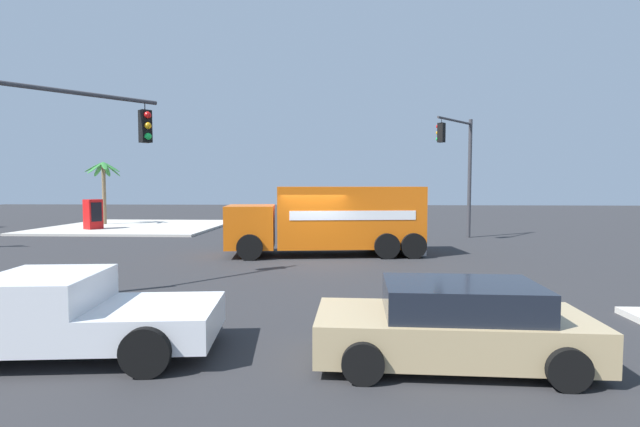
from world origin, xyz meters
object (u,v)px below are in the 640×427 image
(pickup_white, at_px, (57,312))
(palm_tree_far, at_px, (104,181))
(traffic_light_primary, at_px, (34,151))
(delivery_truck, at_px, (332,219))
(sedan_tan, at_px, (453,325))
(traffic_light_secondary, at_px, (461,161))
(vending_machine_red, at_px, (93,214))

(pickup_white, relative_size, palm_tree_far, 1.23)
(traffic_light_primary, bearing_deg, pickup_white, -142.73)
(delivery_truck, relative_size, pickup_white, 1.51)
(traffic_light_primary, bearing_deg, sedan_tan, -112.62)
(sedan_tan, bearing_deg, delivery_truck, 11.00)
(traffic_light_primary, relative_size, sedan_tan, 1.28)
(delivery_truck, bearing_deg, traffic_light_secondary, -48.30)
(delivery_truck, xyz_separation_m, traffic_light_primary, (-7.63, 7.34, 2.26))
(delivery_truck, xyz_separation_m, sedan_tan, (-11.63, -2.26, -0.84))
(traffic_light_secondary, bearing_deg, palm_tree_far, 73.38)
(sedan_tan, distance_m, palm_tree_far, 30.81)
(traffic_light_secondary, bearing_deg, vending_machine_red, 81.67)
(delivery_truck, bearing_deg, traffic_light_primary, 136.12)
(delivery_truck, bearing_deg, palm_tree_far, 51.95)
(traffic_light_secondary, distance_m, sedan_tan, 18.44)
(delivery_truck, height_order, vending_machine_red, delivery_truck)
(delivery_truck, relative_size, traffic_light_secondary, 1.27)
(traffic_light_primary, distance_m, traffic_light_secondary, 19.49)
(pickup_white, bearing_deg, traffic_light_secondary, -32.04)
(delivery_truck, xyz_separation_m, palm_tree_far, (12.79, 16.35, 1.73))
(palm_tree_far, bearing_deg, traffic_light_secondary, -106.62)
(traffic_light_secondary, height_order, vending_machine_red, traffic_light_secondary)
(traffic_light_primary, distance_m, sedan_tan, 10.85)
(traffic_light_secondary, bearing_deg, delivery_truck, 131.70)
(palm_tree_far, bearing_deg, traffic_light_primary, -156.19)
(traffic_light_secondary, height_order, palm_tree_far, traffic_light_secondary)
(traffic_light_primary, height_order, sedan_tan, traffic_light_primary)
(vending_machine_red, height_order, palm_tree_far, palm_tree_far)
(delivery_truck, xyz_separation_m, traffic_light_secondary, (5.93, -6.66, 2.70))
(traffic_light_secondary, bearing_deg, pickup_white, 147.96)
(traffic_light_primary, xyz_separation_m, pickup_white, (-3.97, -3.02, -3.00))
(traffic_light_primary, xyz_separation_m, vending_machine_red, (16.75, 7.79, -2.66))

